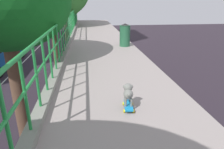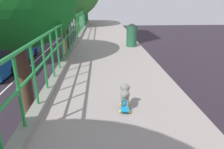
# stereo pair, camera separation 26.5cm
# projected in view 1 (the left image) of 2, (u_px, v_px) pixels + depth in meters

# --- Properties ---
(roadside_tree_mid) EXTENTS (4.01, 4.01, 8.43)m
(roadside_tree_mid) POSITION_uv_depth(u_px,v_px,m) (3.00, 4.00, 5.96)
(roadside_tree_mid) COLOR brown
(roadside_tree_mid) RESTS_ON ground
(toy_skateboard) EXTENTS (0.22, 0.42, 0.08)m
(toy_skateboard) POSITION_uv_depth(u_px,v_px,m) (128.00, 106.00, 3.54)
(toy_skateboard) COLOR #1787C8
(toy_skateboard) RESTS_ON overpass_deck
(small_dog) EXTENTS (0.20, 0.37, 0.35)m
(small_dog) POSITION_uv_depth(u_px,v_px,m) (128.00, 92.00, 3.52)
(small_dog) COLOR slate
(small_dog) RESTS_ON toy_skateboard
(litter_bin) EXTENTS (0.44, 0.44, 0.93)m
(litter_bin) POSITION_uv_depth(u_px,v_px,m) (125.00, 35.00, 8.30)
(litter_bin) COLOR #255E3D
(litter_bin) RESTS_ON overpass_deck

